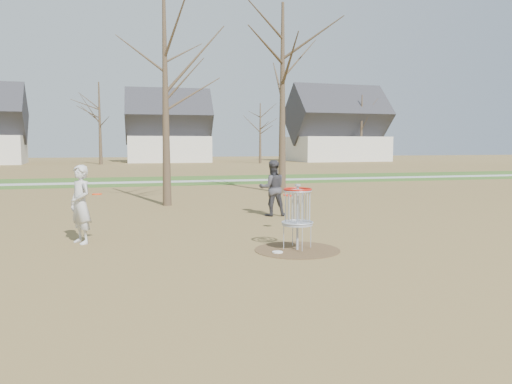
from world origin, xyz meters
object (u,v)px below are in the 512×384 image
Objects in this scene: player_standing at (81,204)px; disc_grounded at (278,252)px; disc_golf_basket at (298,207)px; player_throwing at (272,188)px.

player_standing reaches higher than disc_grounded.
disc_golf_basket reaches higher than disc_grounded.
player_standing reaches higher than disc_golf_basket.
player_throwing is (5.38, 3.08, -0.02)m from player_standing.
disc_grounded is 0.16× the size of disc_golf_basket.
disc_grounded is at bearing 29.32° from player_standing.
player_standing reaches higher than player_throwing.
disc_golf_basket is (4.44, -1.90, 0.03)m from player_standing.
player_standing is 6.19m from player_throwing.
player_throwing reaches higher than disc_grounded.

